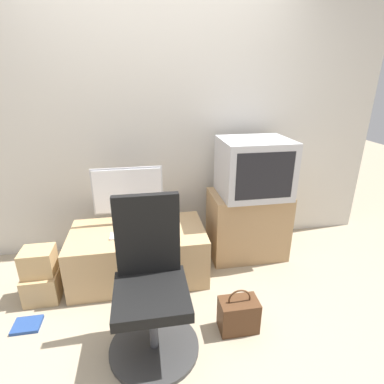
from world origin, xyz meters
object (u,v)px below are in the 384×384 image
at_px(cardboard_box_lower, 44,285).
at_px(book, 27,325).
at_px(main_monitor, 128,195).
at_px(keyboard, 129,235).
at_px(crt_tv, 254,168).
at_px(handbag, 238,314).
at_px(office_chair, 151,293).
at_px(mouse, 156,232).

relative_size(cardboard_box_lower, book, 1.50).
distance_m(main_monitor, keyboard, 0.35).
relative_size(main_monitor, book, 3.22).
relative_size(crt_tv, handbag, 1.83).
bearing_deg(office_chair, main_monitor, 98.54).
xyz_separation_m(main_monitor, office_chair, (0.14, -0.91, -0.30)).
bearing_deg(crt_tv, main_monitor, 179.09).
xyz_separation_m(crt_tv, office_chair, (-0.97, -0.89, -0.49)).
distance_m(office_chair, handbag, 0.64).
height_order(mouse, handbag, mouse).
bearing_deg(main_monitor, crt_tv, -0.91).
height_order(keyboard, office_chair, office_chair).
xyz_separation_m(main_monitor, mouse, (0.21, -0.23, -0.25)).
bearing_deg(cardboard_box_lower, book, -97.78).
bearing_deg(office_chair, keyboard, 101.94).
bearing_deg(handbag, mouse, 127.28).
height_order(main_monitor, handbag, main_monitor).
bearing_deg(book, keyboard, 28.43).
distance_m(handbag, book, 1.48).
xyz_separation_m(main_monitor, book, (-0.73, -0.63, -0.69)).
bearing_deg(office_chair, handbag, 1.22).
bearing_deg(keyboard, crt_tv, 11.33).
bearing_deg(mouse, handbag, -52.72).
distance_m(keyboard, crt_tv, 1.21).
bearing_deg(mouse, office_chair, -96.12).
distance_m(keyboard, handbag, 1.03).
relative_size(keyboard, mouse, 5.29).
height_order(crt_tv, book, crt_tv).
bearing_deg(main_monitor, book, -139.14).
xyz_separation_m(keyboard, handbag, (0.72, -0.66, -0.32)).
relative_size(keyboard, office_chair, 0.31).
bearing_deg(handbag, cardboard_box_lower, 157.77).
distance_m(mouse, book, 1.11).
distance_m(keyboard, mouse, 0.22).
height_order(keyboard, mouse, mouse).
bearing_deg(book, handbag, -10.45).
bearing_deg(keyboard, book, -151.57).
xyz_separation_m(mouse, crt_tv, (0.89, 0.22, 0.44)).
relative_size(main_monitor, office_chair, 0.59).
height_order(keyboard, cardboard_box_lower, keyboard).
height_order(office_chair, book, office_chair).
bearing_deg(handbag, book, 169.55).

